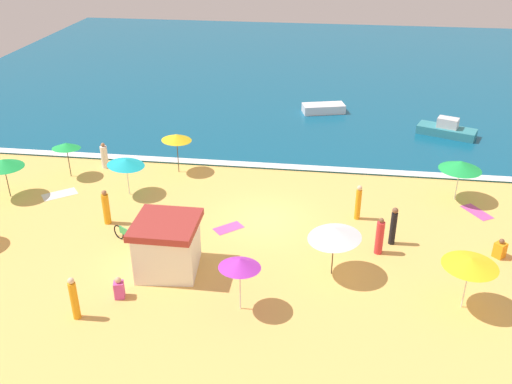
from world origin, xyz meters
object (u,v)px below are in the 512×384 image
(beach_umbrella_2, at_px, (471,262))
(beachgoer_0, at_px, (106,208))
(beach_umbrella_4, at_px, (3,163))
(beachgoer_7, at_px, (500,249))
(beachgoer_2, at_px, (74,299))
(parked_bicycle, at_px, (126,235))
(lifeguard_cabana, at_px, (167,245))
(beach_umbrella_5, at_px, (126,162))
(beach_umbrella_8, at_px, (177,137))
(small_boat_1, at_px, (323,108))
(beach_umbrella_6, at_px, (240,263))
(beachgoer_4, at_px, (104,156))
(beachgoer_5, at_px, (358,203))
(small_boat_0, at_px, (447,130))
(beach_umbrella_7, at_px, (461,165))
(beachgoer_3, at_px, (393,226))
(beach_umbrella_3, at_px, (334,233))
(beachgoer_9, at_px, (119,288))
(beachgoer_8, at_px, (380,237))
(beach_umbrella_9, at_px, (66,146))

(beach_umbrella_2, bearing_deg, beachgoer_0, 164.95)
(beach_umbrella_4, distance_m, beachgoer_7, 24.68)
(beach_umbrella_2, height_order, beachgoer_2, beach_umbrella_2)
(beach_umbrella_4, relative_size, parked_bicycle, 1.85)
(lifeguard_cabana, distance_m, beachgoer_2, 4.44)
(beach_umbrella_5, bearing_deg, beachgoer_0, -90.51)
(lifeguard_cabana, relative_size, beach_umbrella_8, 1.15)
(beach_umbrella_4, xyz_separation_m, small_boat_1, (16.20, 15.45, -1.53))
(beachgoer_7, height_order, small_boat_1, beachgoer_7)
(beach_umbrella_6, height_order, beachgoer_4, beach_umbrella_6)
(beachgoer_5, height_order, small_boat_0, beachgoer_5)
(beach_umbrella_7, distance_m, beachgoer_3, 6.15)
(beach_umbrella_5, bearing_deg, beachgoer_2, -82.03)
(beach_umbrella_3, distance_m, beachgoer_0, 11.36)
(beachgoer_9, bearing_deg, beachgoer_3, 26.54)
(beach_umbrella_6, xyz_separation_m, beachgoer_3, (6.16, 5.57, -1.19))
(beach_umbrella_3, height_order, beachgoer_5, beach_umbrella_3)
(beachgoer_7, relative_size, beachgoer_8, 0.52)
(lifeguard_cabana, xyz_separation_m, beachgoer_4, (-6.53, 9.54, -0.48))
(beach_umbrella_4, distance_m, beach_umbrella_9, 3.54)
(beach_umbrella_8, height_order, beachgoer_2, beach_umbrella_8)
(beach_umbrella_8, bearing_deg, beachgoer_5, -22.05)
(beach_umbrella_9, relative_size, beachgoer_7, 2.29)
(beach_umbrella_6, xyz_separation_m, small_boat_1, (2.50, 23.01, -1.71))
(beachgoer_0, relative_size, beachgoer_9, 1.87)
(beachgoer_8, relative_size, beachgoer_9, 1.86)
(beach_umbrella_2, bearing_deg, beach_umbrella_9, 155.62)
(beach_umbrella_8, distance_m, beachgoer_0, 6.64)
(small_boat_0, bearing_deg, beach_umbrella_6, -118.87)
(beach_umbrella_9, xyz_separation_m, parked_bicycle, (5.54, -6.36, -1.51))
(lifeguard_cabana, distance_m, small_boat_0, 22.44)
(beachgoer_0, bearing_deg, beach_umbrella_9, 130.17)
(beach_umbrella_3, xyz_separation_m, small_boat_0, (7.32, 16.77, -1.54))
(beach_umbrella_2, distance_m, beach_umbrella_5, 17.62)
(parked_bicycle, height_order, beachgoer_5, beachgoer_5)
(parked_bicycle, height_order, small_boat_1, parked_bicycle)
(lifeguard_cabana, xyz_separation_m, small_boat_1, (5.97, 20.79, -0.78))
(beach_umbrella_9, bearing_deg, small_boat_1, 42.05)
(small_boat_0, bearing_deg, beachgoer_9, -128.77)
(beachgoer_0, xyz_separation_m, beachgoer_2, (1.43, -6.94, 0.04))
(beachgoer_4, bearing_deg, beachgoer_3, -20.99)
(beach_umbrella_9, xyz_separation_m, beachgoer_0, (4.04, -4.79, -1.04))
(beachgoer_3, xyz_separation_m, beachgoer_5, (-1.52, 2.10, -0.03))
(beachgoer_0, height_order, beachgoer_2, beachgoer_2)
(beachgoer_7, xyz_separation_m, beachgoer_8, (-5.30, -0.40, 0.45))
(beachgoer_9, relative_size, small_boat_1, 0.29)
(beach_umbrella_7, distance_m, beach_umbrella_9, 21.34)
(beachgoer_5, xyz_separation_m, small_boat_1, (-2.13, 15.34, -0.49))
(beachgoer_5, relative_size, beachgoer_9, 1.91)
(beach_umbrella_3, relative_size, beachgoer_5, 1.58)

